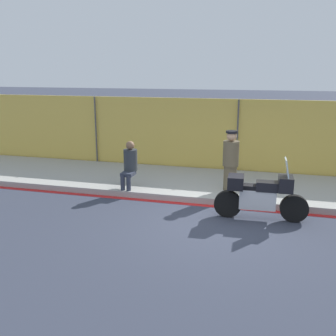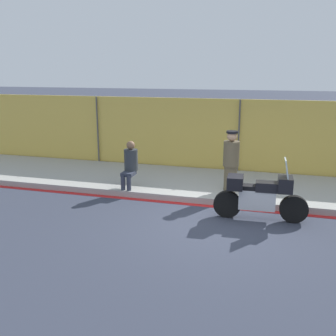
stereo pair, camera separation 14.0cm
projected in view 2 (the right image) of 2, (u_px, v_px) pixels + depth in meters
ground_plane at (215, 225)px, 8.89m from camera, size 120.00×120.00×0.00m
sidewalk at (231, 186)px, 11.55m from camera, size 37.16×3.16×0.17m
curb_paint_stripe at (223, 207)px, 10.01m from camera, size 37.16×0.18×0.01m
storefront_fence at (239, 138)px, 12.82m from camera, size 35.30×0.17×2.50m
motorcycle at (260, 195)px, 9.07m from camera, size 2.16×0.56×1.49m
officer_standing at (231, 161)px, 10.69m from camera, size 0.43×0.43×1.65m
person_seated_on_curb at (130, 162)px, 11.04m from camera, size 0.38×0.68×1.31m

